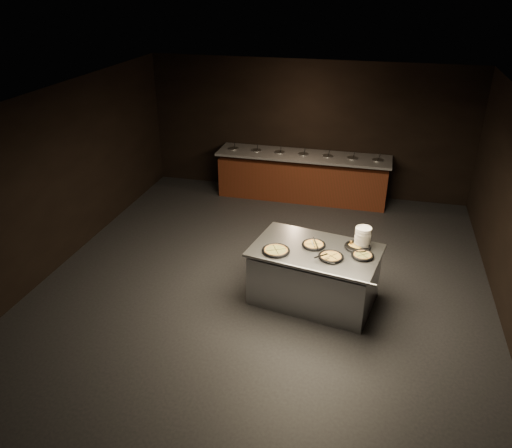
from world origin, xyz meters
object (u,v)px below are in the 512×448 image
(serving_counter, at_px, (314,276))
(pan_cheese_whole, at_px, (314,245))
(pan_veggie_whole, at_px, (276,250))
(plate_stack, at_px, (363,237))

(serving_counter, relative_size, pan_cheese_whole, 5.69)
(serving_counter, distance_m, pan_veggie_whole, 0.75)
(pan_cheese_whole, bearing_deg, pan_veggie_whole, -148.72)
(plate_stack, height_order, pan_veggie_whole, plate_stack)
(pan_cheese_whole, bearing_deg, serving_counter, -64.86)
(serving_counter, xyz_separation_m, plate_stack, (0.64, 0.30, 0.59))
(pan_veggie_whole, relative_size, pan_cheese_whole, 1.16)
(plate_stack, relative_size, pan_veggie_whole, 0.69)
(plate_stack, bearing_deg, pan_veggie_whole, -157.03)
(serving_counter, distance_m, plate_stack, 0.93)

